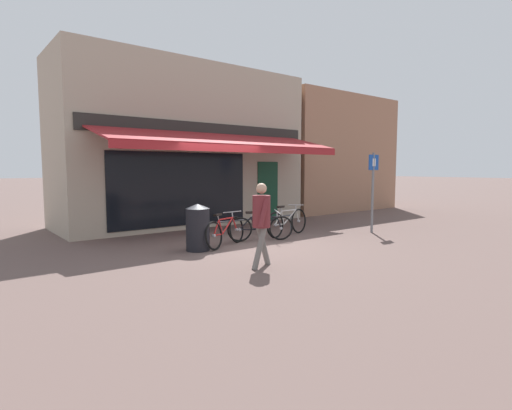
# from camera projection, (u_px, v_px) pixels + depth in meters

# --- Properties ---
(ground_plane) EXTENTS (160.00, 160.00, 0.00)m
(ground_plane) POSITION_uv_depth(u_px,v_px,m) (246.00, 244.00, 9.84)
(ground_plane) COLOR brown
(shop_front) EXTENTS (8.21, 4.99, 5.20)m
(shop_front) POSITION_uv_depth(u_px,v_px,m) (184.00, 147.00, 13.58)
(shop_front) COLOR tan
(shop_front) RESTS_ON ground_plane
(neighbour_building) EXTENTS (6.13, 4.00, 5.03)m
(neighbour_building) POSITION_uv_depth(u_px,v_px,m) (321.00, 154.00, 18.56)
(neighbour_building) COLOR #9E7056
(neighbour_building) RESTS_ON ground_plane
(bike_rack_rail) EXTENTS (2.85, 0.04, 0.57)m
(bike_rack_rail) POSITION_uv_depth(u_px,v_px,m) (253.00, 222.00, 10.45)
(bike_rack_rail) COLOR #47494F
(bike_rack_rail) RESTS_ON ground_plane
(bicycle_red) EXTENTS (1.62, 0.88, 0.84)m
(bicycle_red) POSITION_uv_depth(u_px,v_px,m) (225.00, 231.00, 9.59)
(bicycle_red) COLOR black
(bicycle_red) RESTS_ON ground_plane
(bicycle_black) EXTENTS (1.62, 0.90, 0.80)m
(bicycle_black) POSITION_uv_depth(u_px,v_px,m) (260.00, 228.00, 10.26)
(bicycle_black) COLOR black
(bicycle_black) RESTS_ON ground_plane
(bicycle_silver) EXTENTS (1.81, 0.59, 0.85)m
(bicycle_silver) POSITION_uv_depth(u_px,v_px,m) (287.00, 222.00, 11.11)
(bicycle_silver) COLOR black
(bicycle_silver) RESTS_ON ground_plane
(pedestrian_adult) EXTENTS (0.57, 0.52, 1.61)m
(pedestrian_adult) POSITION_uv_depth(u_px,v_px,m) (261.00, 216.00, 7.51)
(pedestrian_adult) COLOR slate
(pedestrian_adult) RESTS_ON ground_plane
(litter_bin) EXTENTS (0.55, 0.55, 1.07)m
(litter_bin) POSITION_uv_depth(u_px,v_px,m) (198.00, 227.00, 9.07)
(litter_bin) COLOR black
(litter_bin) RESTS_ON ground_plane
(parking_sign) EXTENTS (0.44, 0.07, 2.32)m
(parking_sign) POSITION_uv_depth(u_px,v_px,m) (373.00, 184.00, 11.55)
(parking_sign) COLOR slate
(parking_sign) RESTS_ON ground_plane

